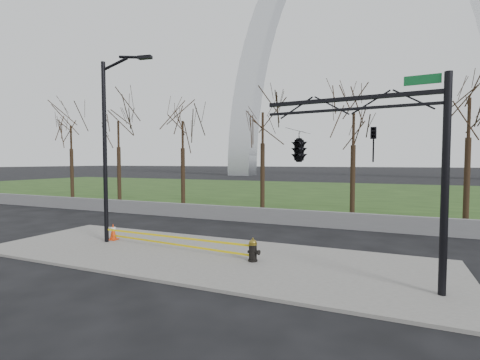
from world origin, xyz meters
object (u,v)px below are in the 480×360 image
at_px(fire_hydrant, 253,251).
at_px(street_light, 109,138).
at_px(traffic_cone, 113,232).
at_px(traffic_signal_mast, 323,146).

distance_m(fire_hydrant, street_light, 8.07).
bearing_deg(fire_hydrant, street_light, -171.91).
height_order(traffic_cone, traffic_signal_mast, traffic_signal_mast).
height_order(traffic_cone, street_light, street_light).
relative_size(fire_hydrant, traffic_signal_mast, 0.14).
relative_size(street_light, traffic_signal_mast, 1.37).
relative_size(traffic_cone, street_light, 0.09).
height_order(fire_hydrant, traffic_cone, fire_hydrant).
bearing_deg(traffic_cone, fire_hydrant, -5.55).
relative_size(traffic_cone, traffic_signal_mast, 0.12).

